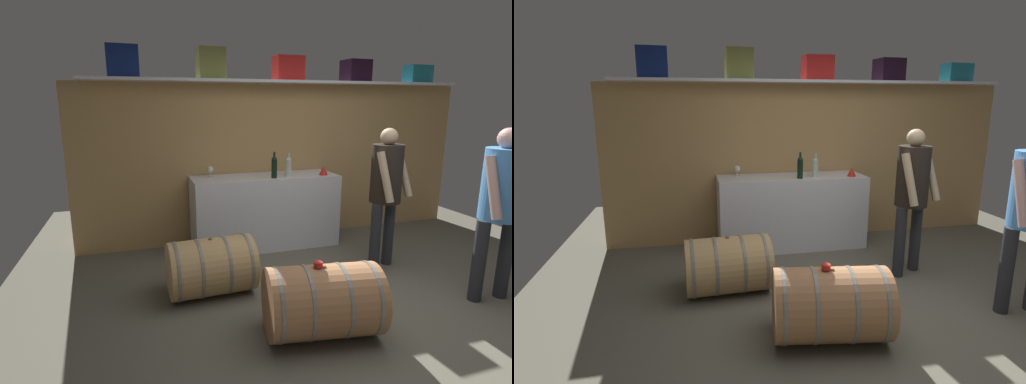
# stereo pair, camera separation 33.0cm
# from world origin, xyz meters

# --- Properties ---
(ground_plane) EXTENTS (6.47, 7.68, 0.02)m
(ground_plane) POSITION_xyz_m (0.00, 0.56, -0.01)
(ground_plane) COLOR #5E5B4D
(back_wall_panel) EXTENTS (5.27, 0.10, 2.03)m
(back_wall_panel) POSITION_xyz_m (0.00, 2.24, 1.01)
(back_wall_panel) COLOR tan
(back_wall_panel) RESTS_ON ground
(high_shelf_board) EXTENTS (4.85, 0.40, 0.03)m
(high_shelf_board) POSITION_xyz_m (0.00, 2.09, 2.04)
(high_shelf_board) COLOR silver
(high_shelf_board) RESTS_ON back_wall_panel
(toolcase_navy) EXTENTS (0.35, 0.30, 0.34)m
(toolcase_navy) POSITION_xyz_m (-1.94, 2.09, 2.23)
(toolcase_navy) COLOR navy
(toolcase_navy) RESTS_ON high_shelf_board
(toolcase_olive) EXTENTS (0.33, 0.26, 0.35)m
(toolcase_olive) POSITION_xyz_m (-0.96, 2.09, 2.23)
(toolcase_olive) COLOR olive
(toolcase_olive) RESTS_ON high_shelf_board
(toolcase_red) EXTENTS (0.36, 0.26, 0.29)m
(toolcase_red) POSITION_xyz_m (0.02, 2.09, 2.20)
(toolcase_red) COLOR red
(toolcase_red) RESTS_ON high_shelf_board
(toolcase_black) EXTENTS (0.34, 0.30, 0.28)m
(toolcase_black) POSITION_xyz_m (0.97, 2.09, 2.20)
(toolcase_black) COLOR black
(toolcase_black) RESTS_ON high_shelf_board
(toolcase_teal) EXTENTS (0.38, 0.24, 0.24)m
(toolcase_teal) POSITION_xyz_m (1.95, 2.09, 2.18)
(toolcase_teal) COLOR #1D7182
(toolcase_teal) RESTS_ON high_shelf_board
(work_cabinet) EXTENTS (1.82, 0.58, 0.90)m
(work_cabinet) POSITION_xyz_m (-0.35, 1.89, 0.45)
(work_cabinet) COLOR white
(work_cabinet) RESTS_ON ground
(wine_bottle_dark) EXTENTS (0.07, 0.07, 0.31)m
(wine_bottle_dark) POSITION_xyz_m (-0.29, 1.73, 1.04)
(wine_bottle_dark) COLOR black
(wine_bottle_dark) RESTS_ON work_cabinet
(wine_bottle_clear) EXTENTS (0.08, 0.08, 0.29)m
(wine_bottle_clear) POSITION_xyz_m (-0.08, 1.79, 1.03)
(wine_bottle_clear) COLOR #B4C4B6
(wine_bottle_clear) RESTS_ON work_cabinet
(wine_glass) EXTENTS (0.08, 0.08, 0.13)m
(wine_glass) POSITION_xyz_m (-1.00, 2.04, 0.99)
(wine_glass) COLOR white
(wine_glass) RESTS_ON work_cabinet
(red_funnel) EXTENTS (0.11, 0.11, 0.11)m
(red_funnel) POSITION_xyz_m (0.38, 1.74, 0.96)
(red_funnel) COLOR red
(red_funnel) RESTS_ON work_cabinet
(wine_barrel_near) EXTENTS (0.94, 0.69, 0.58)m
(wine_barrel_near) POSITION_xyz_m (-0.56, -0.14, 0.29)
(wine_barrel_near) COLOR #A46F47
(wine_barrel_near) RESTS_ON ground
(wine_barrel_far) EXTENTS (0.82, 0.59, 0.56)m
(wine_barrel_far) POSITION_xyz_m (-1.25, 0.79, 0.28)
(wine_barrel_far) COLOR tan
(wine_barrel_far) RESTS_ON ground
(tasting_cup) EXTENTS (0.07, 0.07, 0.04)m
(tasting_cup) POSITION_xyz_m (-0.61, -0.14, 0.60)
(tasting_cup) COLOR red
(tasting_cup) RESTS_ON wine_barrel_near
(winemaker_pouring) EXTENTS (0.50, 0.44, 1.53)m
(winemaker_pouring) POSITION_xyz_m (0.66, 0.85, 0.94)
(winemaker_pouring) COLOR #2B2D31
(winemaker_pouring) RESTS_ON ground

